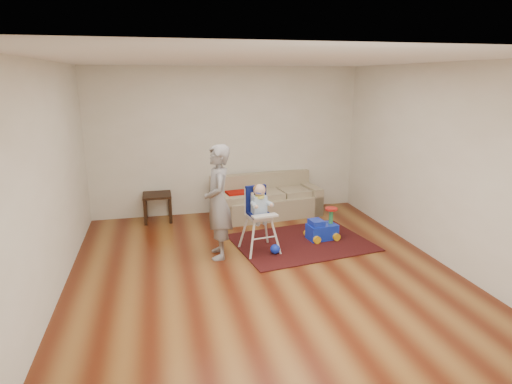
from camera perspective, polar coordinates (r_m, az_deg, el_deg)
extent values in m
plane|color=#501C0C|center=(5.78, 0.93, -10.64)|extent=(5.50, 5.50, 0.00)
cube|color=silver|center=(7.99, -3.90, 6.72)|extent=(5.00, 0.04, 2.70)
cube|color=silver|center=(5.32, -26.12, 0.93)|extent=(0.04, 5.50, 2.70)
cube|color=silver|center=(6.41, 23.23, 3.45)|extent=(0.04, 5.50, 2.70)
cube|color=white|center=(5.21, 1.06, 17.19)|extent=(5.00, 5.50, 0.04)
cube|color=#A31007|center=(7.70, -2.31, -0.06)|extent=(0.47, 0.34, 0.04)
cube|color=black|center=(6.77, 6.10, -6.68)|extent=(2.22, 1.79, 0.02)
sphere|color=#1430CE|center=(6.28, 2.57, -7.61)|extent=(0.14, 0.14, 0.14)
cylinder|color=#1430CE|center=(6.03, 0.17, -0.19)|extent=(0.03, 0.12, 0.01)
imported|color=gray|center=(6.01, -5.10, -1.37)|extent=(0.42, 0.61, 1.62)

